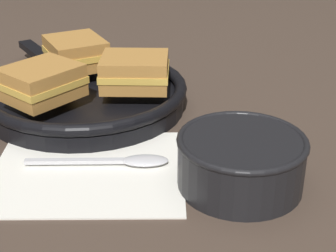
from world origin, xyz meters
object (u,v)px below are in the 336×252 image
(sandwich_near_right, at_px, (76,53))
(sandwich_far_left, at_px, (42,82))
(spoon, at_px, (127,161))
(soup_bowl, at_px, (241,158))
(skillet, at_px, (86,95))
(sandwich_near_left, at_px, (135,71))

(sandwich_near_right, relative_size, sandwich_far_left, 0.98)
(sandwich_near_right, bearing_deg, sandwich_far_left, -99.73)
(sandwich_near_right, xyz_separation_m, sandwich_far_left, (-0.02, -0.13, 0.00))
(spoon, bearing_deg, sandwich_near_right, 110.71)
(soup_bowl, bearing_deg, spoon, 163.94)
(sandwich_near_right, bearing_deg, soup_bowl, -49.99)
(skillet, xyz_separation_m, sandwich_far_left, (-0.05, -0.06, 0.04))
(spoon, height_order, sandwich_near_right, sandwich_near_right)
(spoon, bearing_deg, sandwich_far_left, 135.63)
(soup_bowl, bearing_deg, skillet, 134.90)
(sandwich_near_right, bearing_deg, sandwich_near_left, -39.73)
(skillet, height_order, sandwich_near_right, sandwich_near_right)
(skillet, distance_m, sandwich_near_left, 0.09)
(soup_bowl, xyz_separation_m, skillet, (-0.21, 0.21, -0.01))
(spoon, height_order, sandwich_far_left, sandwich_far_left)
(spoon, distance_m, sandwich_near_left, 0.17)
(spoon, relative_size, sandwich_far_left, 1.38)
(spoon, xyz_separation_m, skillet, (-0.08, 0.18, 0.01))
(soup_bowl, height_order, sandwich_far_left, sandwich_far_left)
(soup_bowl, relative_size, spoon, 0.82)
(sandwich_near_right, bearing_deg, skillet, -70.13)
(sandwich_near_left, relative_size, sandwich_far_left, 0.76)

